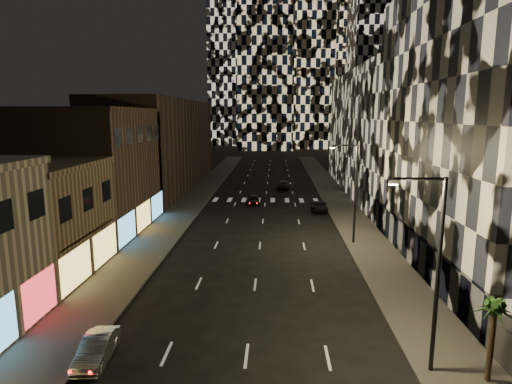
# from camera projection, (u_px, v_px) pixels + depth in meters

# --- Properties ---
(sidewalk_left) EXTENTS (4.00, 120.00, 0.15)m
(sidewalk_left) POSITION_uv_depth(u_px,v_px,m) (194.00, 199.00, 59.91)
(sidewalk_left) COLOR #47443F
(sidewalk_left) RESTS_ON ground
(sidewalk_right) EXTENTS (4.00, 120.00, 0.15)m
(sidewalk_right) POSITION_uv_depth(u_px,v_px,m) (338.00, 200.00, 59.01)
(sidewalk_right) COLOR #47443F
(sidewalk_right) RESTS_ON ground
(curb_left) EXTENTS (0.20, 120.00, 0.15)m
(curb_left) POSITION_uv_depth(u_px,v_px,m) (209.00, 199.00, 59.82)
(curb_left) COLOR #4C4C47
(curb_left) RESTS_ON ground
(curb_right) EXTENTS (0.20, 120.00, 0.15)m
(curb_right) POSITION_uv_depth(u_px,v_px,m) (322.00, 200.00, 59.10)
(curb_right) COLOR #4C4C47
(curb_right) RESTS_ON ground
(retail_tan) EXTENTS (10.00, 10.00, 8.00)m
(retail_tan) POSITION_uv_depth(u_px,v_px,m) (22.00, 223.00, 31.02)
(retail_tan) COLOR #7A6549
(retail_tan) RESTS_ON ground
(retail_brown) EXTENTS (10.00, 15.00, 12.00)m
(retail_brown) POSITION_uv_depth(u_px,v_px,m) (93.00, 172.00, 42.95)
(retail_brown) COLOR #4E3A2C
(retail_brown) RESTS_ON ground
(retail_filler_left) EXTENTS (10.00, 40.00, 14.00)m
(retail_filler_left) POSITION_uv_depth(u_px,v_px,m) (162.00, 144.00, 68.81)
(retail_filler_left) COLOR #4E3A2C
(retail_filler_left) RESTS_ON ground
(midrise_base) EXTENTS (0.60, 25.00, 3.00)m
(midrise_base) POSITION_uv_depth(u_px,v_px,m) (414.00, 247.00, 33.59)
(midrise_base) COLOR #383838
(midrise_base) RESTS_ON ground
(midrise_filler_right) EXTENTS (16.00, 40.00, 18.00)m
(midrise_filler_right) POSITION_uv_depth(u_px,v_px,m) (400.00, 133.00, 63.84)
(midrise_filler_right) COLOR #232326
(midrise_filler_right) RESTS_ON ground
(tower_center_low) EXTENTS (18.00, 18.00, 95.00)m
(tower_center_low) POSITION_uv_depth(u_px,v_px,m) (267.00, 3.00, 139.50)
(tower_center_low) COLOR black
(tower_center_low) RESTS_ON ground
(streetlight_near) EXTENTS (2.55, 0.25, 9.00)m
(streetlight_near) POSITION_uv_depth(u_px,v_px,m) (433.00, 262.00, 18.83)
(streetlight_near) COLOR black
(streetlight_near) RESTS_ON sidewalk_right
(streetlight_far) EXTENTS (2.55, 0.25, 9.00)m
(streetlight_far) POSITION_uv_depth(u_px,v_px,m) (353.00, 187.00, 38.48)
(streetlight_far) COLOR black
(streetlight_far) RESTS_ON sidewalk_right
(car_silver_parked) EXTENTS (1.56, 3.79, 1.22)m
(car_silver_parked) POSITION_uv_depth(u_px,v_px,m) (97.00, 349.00, 20.63)
(car_silver_parked) COLOR gray
(car_silver_parked) RESTS_ON ground
(car_dark_midlane) EXTENTS (1.72, 3.76, 1.25)m
(car_dark_midlane) POSITION_uv_depth(u_px,v_px,m) (254.00, 200.00, 56.41)
(car_dark_midlane) COLOR black
(car_dark_midlane) RESTS_ON ground
(car_dark_oncoming) EXTENTS (2.22, 4.73, 1.34)m
(car_dark_oncoming) POSITION_uv_depth(u_px,v_px,m) (284.00, 185.00, 68.31)
(car_dark_oncoming) COLOR black
(car_dark_oncoming) RESTS_ON ground
(car_dark_rightlane) EXTENTS (2.22, 4.36, 1.18)m
(car_dark_rightlane) POSITION_uv_depth(u_px,v_px,m) (319.00, 207.00, 52.49)
(car_dark_rightlane) COLOR black
(car_dark_rightlane) RESTS_ON ground
(palm_tree) EXTENTS (1.96, 1.94, 3.84)m
(palm_tree) POSITION_uv_depth(u_px,v_px,m) (494.00, 314.00, 18.36)
(palm_tree) COLOR #47331E
(palm_tree) RESTS_ON sidewalk_right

